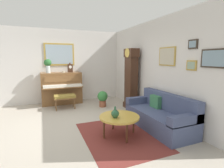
# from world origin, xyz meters

# --- Properties ---
(ground_plane) EXTENTS (6.40, 6.00, 0.10)m
(ground_plane) POSITION_xyz_m (0.00, 0.00, -0.05)
(ground_plane) COLOR #B2A899
(wall_left) EXTENTS (0.13, 4.90, 2.80)m
(wall_left) POSITION_xyz_m (-2.60, -0.00, 1.41)
(wall_left) COLOR silver
(wall_left) RESTS_ON ground_plane
(wall_back) EXTENTS (5.30, 0.13, 2.80)m
(wall_back) POSITION_xyz_m (0.02, 2.40, 1.40)
(wall_back) COLOR silver
(wall_back) RESTS_ON ground_plane
(area_rug) EXTENTS (2.10, 1.50, 0.01)m
(area_rug) POSITION_xyz_m (1.10, 0.81, 0.00)
(area_rug) COLOR maroon
(area_rug) RESTS_ON ground_plane
(piano) EXTENTS (0.87, 1.44, 1.18)m
(piano) POSITION_xyz_m (-2.23, -0.02, 0.60)
(piano) COLOR brown
(piano) RESTS_ON ground_plane
(piano_bench) EXTENTS (0.42, 0.70, 0.48)m
(piano_bench) POSITION_xyz_m (-1.47, -0.02, 0.41)
(piano_bench) COLOR brown
(piano_bench) RESTS_ON ground_plane
(grandfather_clock) EXTENTS (0.52, 0.34, 2.03)m
(grandfather_clock) POSITION_xyz_m (-0.70, 2.09, 0.96)
(grandfather_clock) COLOR #3D2316
(grandfather_clock) RESTS_ON ground_plane
(couch) EXTENTS (1.90, 0.80, 0.84)m
(couch) POSITION_xyz_m (1.05, 1.95, 0.31)
(couch) COLOR #424C70
(couch) RESTS_ON ground_plane
(coffee_table) EXTENTS (0.88, 0.88, 0.45)m
(coffee_table) POSITION_xyz_m (1.08, 0.84, 0.42)
(coffee_table) COLOR gold
(coffee_table) RESTS_ON ground_plane
(mantel_clock) EXTENTS (0.13, 0.18, 0.38)m
(mantel_clock) POSITION_xyz_m (-2.23, 0.31, 1.35)
(mantel_clock) COLOR #3D2316
(mantel_clock) RESTS_ON piano
(flower_vase) EXTENTS (0.26, 0.26, 0.58)m
(flower_vase) POSITION_xyz_m (-2.23, -0.47, 1.50)
(flower_vase) COLOR silver
(flower_vase) RESTS_ON piano
(teacup) EXTENTS (0.12, 0.12, 0.06)m
(teacup) POSITION_xyz_m (-2.14, 0.05, 1.20)
(teacup) COLOR beige
(teacup) RESTS_ON piano
(green_jug) EXTENTS (0.17, 0.17, 0.24)m
(green_jug) POSITION_xyz_m (1.13, 0.71, 0.54)
(green_jug) COLOR #234C33
(green_jug) RESTS_ON coffee_table
(potted_plant) EXTENTS (0.36, 0.36, 0.56)m
(potted_plant) POSITION_xyz_m (-1.23, 1.25, 0.32)
(potted_plant) COLOR #935138
(potted_plant) RESTS_ON ground_plane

